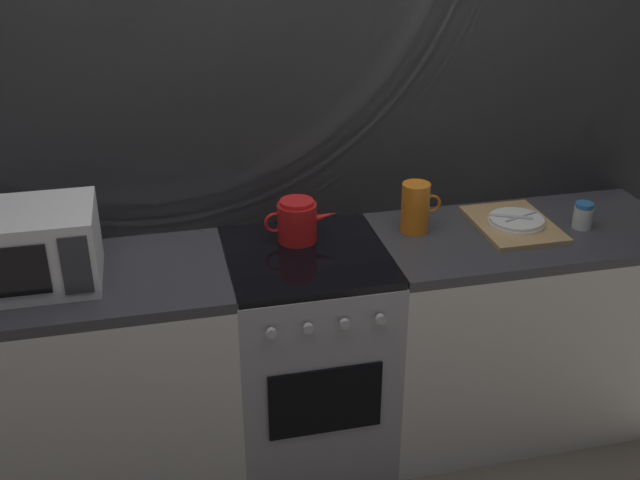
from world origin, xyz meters
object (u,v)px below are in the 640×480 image
object	(u,v)px
dish_pile	(514,223)
stove_unit	(308,355)
microwave	(28,248)
pitcher	(416,208)
kettle	(297,221)
spice_jar	(583,216)

from	to	relation	value
dish_pile	stove_unit	bearing A→B (deg)	-177.64
microwave	pitcher	world-z (taller)	microwave
stove_unit	microwave	xyz separation A→B (m)	(-0.96, -0.00, 0.59)
kettle	pitcher	distance (m)	0.46
microwave	kettle	xyz separation A→B (m)	(0.95, 0.12, -0.05)
dish_pile	spice_jar	distance (m)	0.27
stove_unit	dish_pile	world-z (taller)	dish_pile
stove_unit	spice_jar	size ratio (longest dim) A/B	8.57
microwave	pitcher	xyz separation A→B (m)	(1.42, 0.10, -0.03)
dish_pile	spice_jar	world-z (taller)	spice_jar
stove_unit	kettle	size ratio (longest dim) A/B	3.16
kettle	dish_pile	bearing A→B (deg)	-5.57
pitcher	dish_pile	size ratio (longest dim) A/B	0.50
dish_pile	kettle	bearing A→B (deg)	174.43
microwave	pitcher	size ratio (longest dim) A/B	2.30
kettle	spice_jar	bearing A→B (deg)	-7.21
stove_unit	dish_pile	bearing A→B (deg)	2.36
pitcher	spice_jar	bearing A→B (deg)	-10.15
spice_jar	kettle	bearing A→B (deg)	172.79
dish_pile	microwave	bearing A→B (deg)	-178.87
pitcher	stove_unit	bearing A→B (deg)	-168.19
microwave	stove_unit	bearing A→B (deg)	0.04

